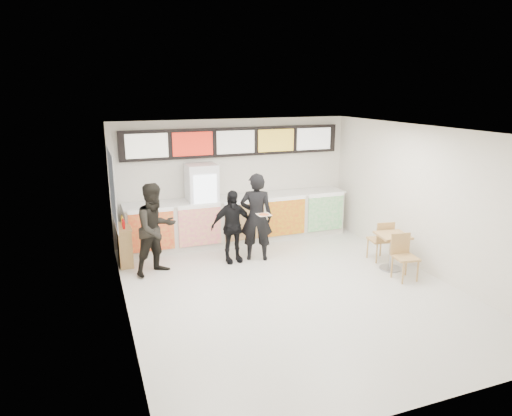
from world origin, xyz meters
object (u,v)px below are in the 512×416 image
cafe_table (392,245)px  customer_left (156,229)px  condiment_ledge (125,245)px  drinks_fridge (202,206)px  service_counter (240,219)px  customer_main (256,217)px  customer_mid (232,226)px

cafe_table → customer_left: bearing=170.7°
condiment_ledge → drinks_fridge: bearing=16.7°
service_counter → condiment_ledge: service_counter is taller
cafe_table → condiment_ledge: 5.70m
cafe_table → customer_main: bearing=156.7°
customer_main → condiment_ledge: bearing=7.5°
customer_mid → condiment_ledge: size_ratio=1.59×
customer_left → customer_mid: bearing=-22.1°
customer_mid → cafe_table: (3.00, -1.60, -0.27)m
drinks_fridge → customer_left: drinks_fridge is taller
service_counter → cafe_table: (2.40, -2.84, -0.04)m
service_counter → cafe_table: 3.72m
cafe_table → drinks_fridge: bearing=148.4°
customer_main → condiment_ledge: 2.92m
service_counter → customer_left: bearing=-149.6°
service_counter → condiment_ledge: size_ratio=5.49×
service_counter → customer_main: (-0.05, -1.29, 0.41)m
cafe_table → condiment_ledge: condiment_ledge is taller
drinks_fridge → customer_left: 1.87m
condiment_ledge → customer_main: bearing=-15.0°
drinks_fridge → customer_mid: (0.34, -1.25, -0.20)m
customer_left → customer_mid: size_ratio=1.18×
drinks_fridge → condiment_ledge: (-1.89, -0.57, -0.57)m
service_counter → condiment_ledge: 2.88m
customer_main → customer_left: 2.19m
service_counter → customer_mid: (-0.60, -1.24, 0.23)m
drinks_fridge → customer_left: bearing=-134.4°
customer_main → cafe_table: customer_main is taller
service_counter → customer_left: size_ratio=2.93×
customer_left → service_counter: bearing=5.5°
customer_left → cafe_table: size_ratio=1.18×
customer_left → cafe_table: 4.91m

